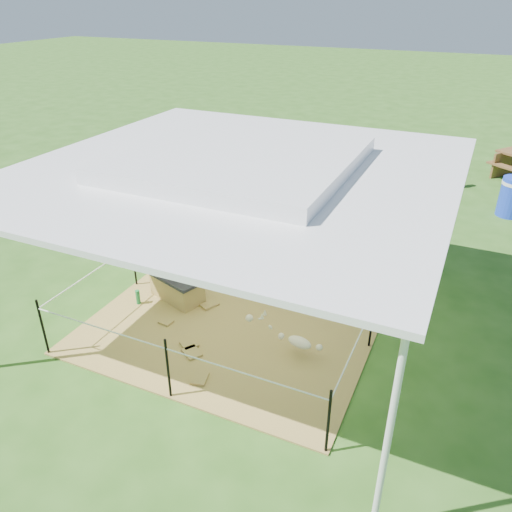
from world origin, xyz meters
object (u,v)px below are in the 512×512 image
at_px(green_bottle, 138,297).
at_px(distant_person, 451,170).
at_px(straw_bale, 177,288).
at_px(woman, 179,250).
at_px(picnic_table_near, 424,170).
at_px(foal, 300,341).
at_px(pony, 276,269).

bearing_deg(green_bottle, distant_person, 63.19).
distance_m(straw_bale, distant_person, 9.12).
relative_size(straw_bale, woman, 0.83).
bearing_deg(picnic_table_near, foal, -88.91).
xyz_separation_m(straw_bale, pony, (1.51, 1.03, 0.23)).
bearing_deg(pony, picnic_table_near, -5.68).
height_order(green_bottle, distant_person, distant_person).
height_order(pony, picnic_table_near, pony).
relative_size(green_bottle, distant_person, 0.26).
relative_size(woman, picnic_table_near, 0.75).
xyz_separation_m(foal, distant_person, (1.28, 8.86, 0.22)).
distance_m(woman, pony, 1.84).
distance_m(woman, picnic_table_near, 9.11).
xyz_separation_m(woman, picnic_table_near, (2.99, 8.58, -0.72)).
height_order(straw_bale, woman, woman).
height_order(pony, distant_person, distant_person).
bearing_deg(straw_bale, pony, 34.13).
relative_size(straw_bale, pony, 0.93).
bearing_deg(green_bottle, woman, 34.70).
height_order(picnic_table_near, distant_person, distant_person).
relative_size(pony, distant_person, 1.01).
relative_size(pony, foal, 1.07).
relative_size(woman, foal, 1.19).
bearing_deg(woman, pony, 144.04).
bearing_deg(woman, green_bottle, -37.24).
height_order(green_bottle, picnic_table_near, picnic_table_near).
xyz_separation_m(pony, picnic_table_near, (1.58, 7.55, -0.15)).
distance_m(straw_bale, pony, 1.84).
xyz_separation_m(woman, distant_person, (3.75, 8.27, -0.53)).
bearing_deg(pony, distant_person, -11.77).
bearing_deg(distant_person, green_bottle, 78.25).
distance_m(green_bottle, pony, 2.55).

